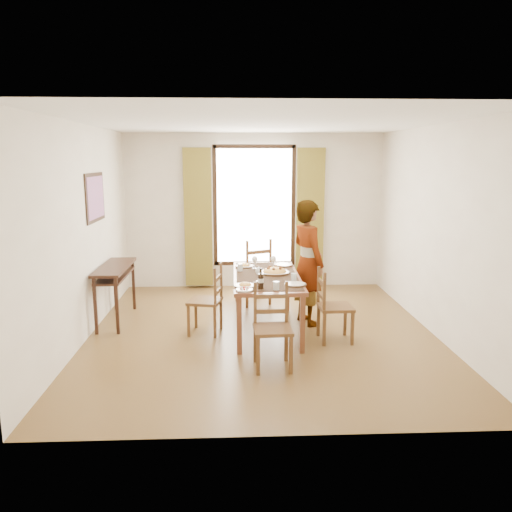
{
  "coord_description": "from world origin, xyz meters",
  "views": [
    {
      "loc": [
        -0.36,
        -6.27,
        2.27
      ],
      "look_at": [
        -0.07,
        0.2,
        1.0
      ],
      "focal_mm": 35.0,
      "sensor_mm": 36.0,
      "label": 1
    }
  ],
  "objects_px": {
    "man": "(308,263)",
    "pasta_platter": "(275,270)",
    "console_table": "(115,274)",
    "dining_table": "(266,280)"
  },
  "relations": [
    {
      "from": "man",
      "to": "pasta_platter",
      "type": "xyz_separation_m",
      "value": [
        -0.47,
        -0.18,
        -0.06
      ]
    },
    {
      "from": "dining_table",
      "to": "man",
      "type": "distance_m",
      "value": 0.67
    },
    {
      "from": "pasta_platter",
      "to": "dining_table",
      "type": "bearing_deg",
      "value": -138.79
    },
    {
      "from": "console_table",
      "to": "pasta_platter",
      "type": "relative_size",
      "value": 3.0
    },
    {
      "from": "console_table",
      "to": "pasta_platter",
      "type": "bearing_deg",
      "value": -9.65
    },
    {
      "from": "console_table",
      "to": "dining_table",
      "type": "xyz_separation_m",
      "value": [
        2.09,
        -0.48,
        0.0
      ]
    },
    {
      "from": "console_table",
      "to": "dining_table",
      "type": "relative_size",
      "value": 0.68
    },
    {
      "from": "console_table",
      "to": "pasta_platter",
      "type": "xyz_separation_m",
      "value": [
        2.21,
        -0.38,
        0.12
      ]
    },
    {
      "from": "console_table",
      "to": "pasta_platter",
      "type": "height_order",
      "value": "pasta_platter"
    },
    {
      "from": "console_table",
      "to": "man",
      "type": "bearing_deg",
      "value": -4.29
    }
  ]
}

